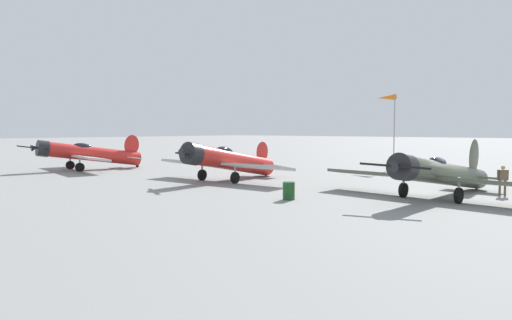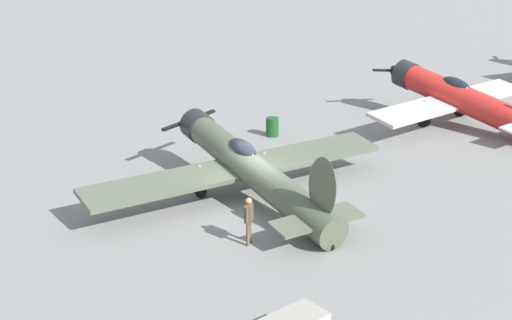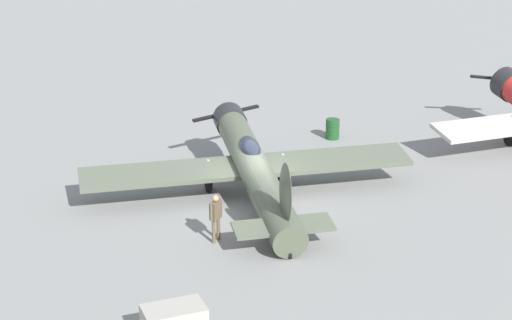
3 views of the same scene
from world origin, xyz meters
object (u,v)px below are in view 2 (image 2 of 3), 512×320
(airplane_mid_apron, at_px, (461,99))
(fuel_drum, at_px, (272,127))
(airplane_foreground, at_px, (249,168))
(ground_crew_mechanic, at_px, (249,216))

(airplane_mid_apron, xyz_separation_m, fuel_drum, (-8.93, 4.56, -1.00))
(airplane_foreground, xyz_separation_m, fuel_drum, (5.90, 5.96, -0.86))
(airplane_mid_apron, height_order, fuel_drum, airplane_mid_apron)
(ground_crew_mechanic, bearing_deg, airplane_foreground, -78.77)
(airplane_mid_apron, height_order, ground_crew_mechanic, airplane_mid_apron)
(airplane_foreground, distance_m, fuel_drum, 8.43)
(ground_crew_mechanic, bearing_deg, airplane_mid_apron, -117.10)
(airplane_foreground, relative_size, ground_crew_mechanic, 7.69)
(airplane_mid_apron, bearing_deg, fuel_drum, 60.59)
(airplane_foreground, height_order, fuel_drum, airplane_foreground)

